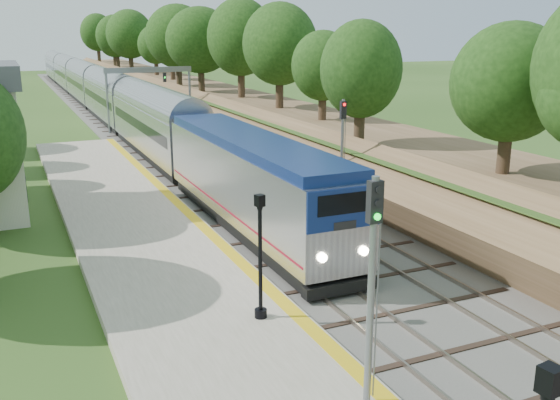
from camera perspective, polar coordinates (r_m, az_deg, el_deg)
name	(u,v)px	position (r m, az deg, el deg)	size (l,w,h in m)	color
trackbed	(136,124)	(67.45, -13.01, 6.75)	(9.50, 170.00, 0.28)	#4C4944
platform	(181,288)	(24.17, -9.05, -7.94)	(6.40, 68.00, 0.38)	gray
yellow_stripe	(251,272)	(24.89, -2.69, -6.56)	(0.55, 68.00, 0.01)	gold
embankment	(212,103)	(69.27, -6.25, 8.84)	(10.64, 170.00, 11.70)	brown
signal_gantry	(149,82)	(62.14, -11.91, 10.53)	(8.40, 0.38, 6.20)	slate
train	(97,93)	(79.27, -16.37, 9.37)	(3.04, 121.83, 4.47)	black
lamppost_far	(260,264)	(20.42, -1.82, -5.88)	(0.42, 0.42, 4.23)	black
signal_platform	(372,269)	(15.34, 8.41, -6.25)	(0.35, 0.28, 5.98)	slate
signal_farside	(342,141)	(34.50, 5.72, 5.35)	(0.32, 0.26, 5.91)	slate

